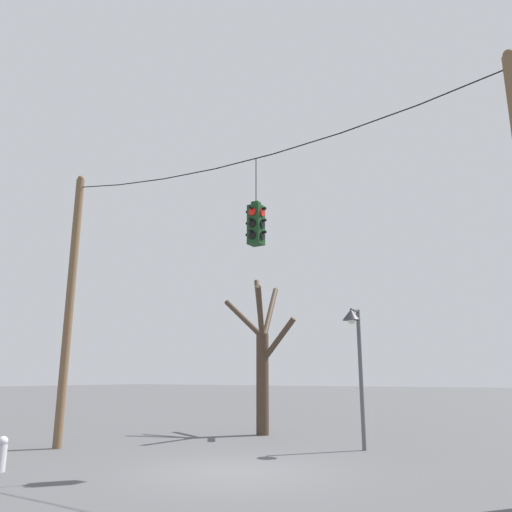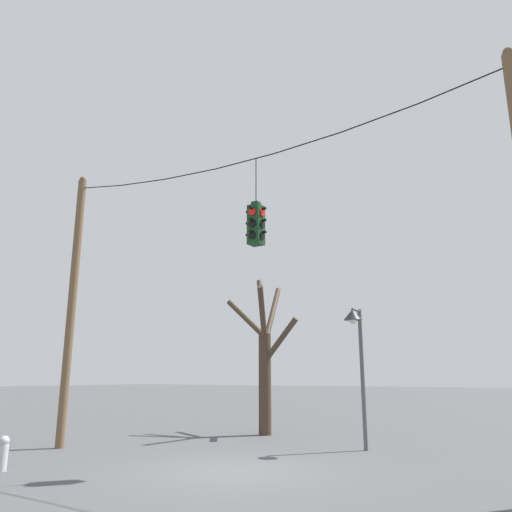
{
  "view_description": "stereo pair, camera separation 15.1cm",
  "coord_description": "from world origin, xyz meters",
  "px_view_note": "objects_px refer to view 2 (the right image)",
  "views": [
    {
      "loc": [
        6.57,
        -9.94,
        2.04
      ],
      "look_at": [
        0.4,
        0.38,
        4.96
      ],
      "focal_mm": 35.0,
      "sensor_mm": 36.0,
      "label": 1
    },
    {
      "loc": [
        6.7,
        -9.86,
        2.04
      ],
      "look_at": [
        0.4,
        0.38,
        4.96
      ],
      "focal_mm": 35.0,
      "sensor_mm": 36.0,
      "label": 2
    }
  ],
  "objects_px": {
    "traffic_light_near_right_pole": "(256,224)",
    "bare_tree": "(265,355)",
    "fire_hydrant": "(3,453)",
    "street_lamp": "(356,337)",
    "utility_pole_left": "(72,304)"
  },
  "relations": [
    {
      "from": "traffic_light_near_right_pole",
      "to": "bare_tree",
      "type": "bearing_deg",
      "value": 118.92
    },
    {
      "from": "utility_pole_left",
      "to": "street_lamp",
      "type": "bearing_deg",
      "value": 26.37
    },
    {
      "from": "utility_pole_left",
      "to": "street_lamp",
      "type": "xyz_separation_m",
      "value": [
        7.87,
        3.9,
        -1.09
      ]
    },
    {
      "from": "utility_pole_left",
      "to": "bare_tree",
      "type": "height_order",
      "value": "utility_pole_left"
    },
    {
      "from": "street_lamp",
      "to": "fire_hydrant",
      "type": "height_order",
      "value": "street_lamp"
    },
    {
      "from": "fire_hydrant",
      "to": "bare_tree",
      "type": "bearing_deg",
      "value": 82.11
    },
    {
      "from": "street_lamp",
      "to": "fire_hydrant",
      "type": "xyz_separation_m",
      "value": [
        -5.82,
        -6.99,
        -2.8
      ]
    },
    {
      "from": "bare_tree",
      "to": "fire_hydrant",
      "type": "distance_m",
      "value": 9.77
    },
    {
      "from": "street_lamp",
      "to": "bare_tree",
      "type": "relative_size",
      "value": 0.67
    },
    {
      "from": "utility_pole_left",
      "to": "traffic_light_near_right_pole",
      "type": "bearing_deg",
      "value": -0.0
    },
    {
      "from": "traffic_light_near_right_pole",
      "to": "fire_hydrant",
      "type": "relative_size",
      "value": 3.09
    },
    {
      "from": "bare_tree",
      "to": "fire_hydrant",
      "type": "xyz_separation_m",
      "value": [
        -1.3,
        -9.36,
        -2.48
      ]
    },
    {
      "from": "utility_pole_left",
      "to": "fire_hydrant",
      "type": "distance_m",
      "value": 5.38
    },
    {
      "from": "utility_pole_left",
      "to": "fire_hydrant",
      "type": "bearing_deg",
      "value": -56.47
    },
    {
      "from": "street_lamp",
      "to": "fire_hydrant",
      "type": "distance_m",
      "value": 9.52
    }
  ]
}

